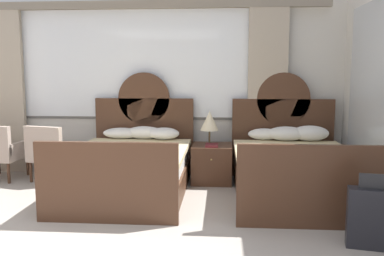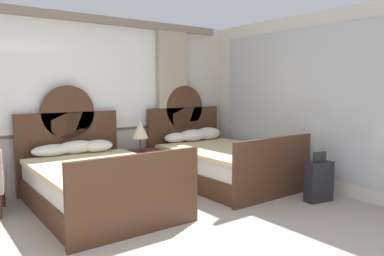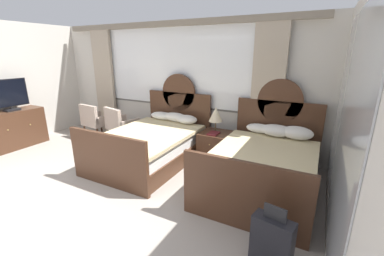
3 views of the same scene
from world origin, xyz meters
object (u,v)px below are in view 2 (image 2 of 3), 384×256
at_px(book_on_nightstand, 148,151).
at_px(bed_near_window, 96,181).
at_px(suitcase_on_floor, 319,181).
at_px(table_lamp_on_nightstand, 140,130).
at_px(nightstand_between_beds, 145,168).
at_px(bed_near_mirror, 220,162).

bearing_deg(book_on_nightstand, bed_near_window, -154.89).
height_order(bed_near_window, suitcase_on_floor, bed_near_window).
bearing_deg(bed_near_window, table_lamp_on_nightstand, 33.45).
bearing_deg(nightstand_between_beds, table_lamp_on_nightstand, 120.70).
bearing_deg(suitcase_on_floor, bed_near_mirror, 105.06).
relative_size(bed_near_window, book_on_nightstand, 8.61).
bearing_deg(table_lamp_on_nightstand, suitcase_on_floor, -55.76).
bearing_deg(bed_near_window, book_on_nightstand, 25.11).
height_order(nightstand_between_beds, book_on_nightstand, book_on_nightstand).
bearing_deg(bed_near_mirror, bed_near_window, -179.83).
relative_size(bed_near_window, suitcase_on_floor, 3.21).
bearing_deg(nightstand_between_beds, suitcase_on_floor, -55.66).
relative_size(book_on_nightstand, suitcase_on_floor, 0.37).
xyz_separation_m(table_lamp_on_nightstand, suitcase_on_floor, (1.54, -2.26, -0.61)).
xyz_separation_m(nightstand_between_beds, suitcase_on_floor, (1.50, -2.20, 0.01)).
relative_size(nightstand_between_beds, table_lamp_on_nightstand, 1.22).
height_order(bed_near_mirror, nightstand_between_beds, bed_near_mirror).
xyz_separation_m(book_on_nightstand, suitcase_on_floor, (1.50, -2.08, -0.28)).
bearing_deg(book_on_nightstand, table_lamp_on_nightstand, 102.09).
distance_m(table_lamp_on_nightstand, suitcase_on_floor, 2.80).
height_order(nightstand_between_beds, suitcase_on_floor, suitcase_on_floor).
distance_m(nightstand_between_beds, suitcase_on_floor, 2.66).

